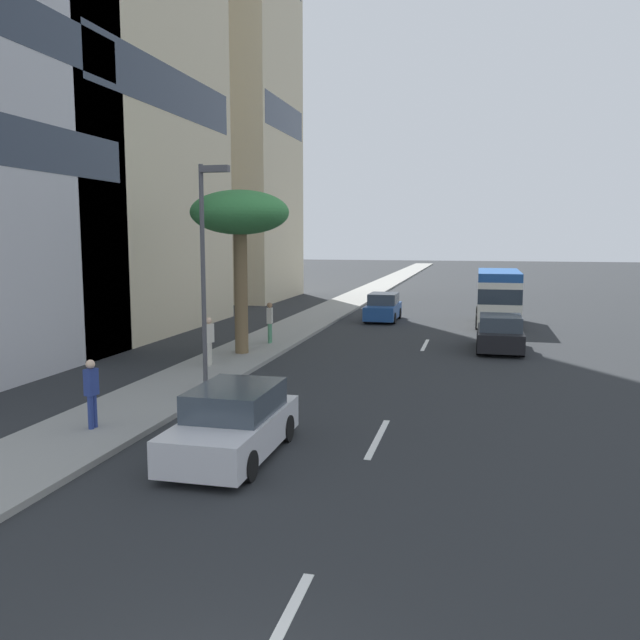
{
  "coord_description": "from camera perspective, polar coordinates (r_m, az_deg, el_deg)",
  "views": [
    {
      "loc": [
        -4.83,
        -2.28,
        4.91
      ],
      "look_at": [
        16.55,
        2.89,
        2.1
      ],
      "focal_mm": 36.89,
      "sensor_mm": 36.0,
      "label": 1
    }
  ],
  "objects": [
    {
      "name": "car_lead",
      "position": [
        15.02,
        -7.52,
        -8.89
      ],
      "size": [
        4.33,
        1.93,
        1.56
      ],
      "rotation": [
        0.0,
        0.0,
        3.14
      ],
      "color": "silver",
      "rests_on": "ground_plane"
    },
    {
      "name": "pedestrian_mid_block",
      "position": [
        24.54,
        -9.6,
        -1.62
      ],
      "size": [
        0.39,
        0.36,
        1.81
      ],
      "rotation": [
        0.0,
        0.0,
        2.53
      ],
      "color": "beige",
      "rests_on": "sidewalk_right"
    },
    {
      "name": "pedestrian_near_lamp",
      "position": [
        29.43,
        -4.38,
        -0.04
      ],
      "size": [
        0.34,
        0.25,
        1.82
      ],
      "rotation": [
        0.0,
        0.0,
        3.23
      ],
      "color": "#4C8C66",
      "rests_on": "sidewalk_right"
    },
    {
      "name": "minibus_fourth",
      "position": [
        37.58,
        15.2,
        2.06
      ],
      "size": [
        6.43,
        2.35,
        3.02
      ],
      "color": "silver",
      "rests_on": "ground_plane"
    },
    {
      "name": "ground_plane",
      "position": [
        36.73,
        9.92,
        -0.51
      ],
      "size": [
        198.0,
        198.0,
        0.0
      ],
      "primitive_type": "plane",
      "color": "#26282B"
    },
    {
      "name": "car_second",
      "position": [
        29.29,
        15.35,
        -1.16
      ],
      "size": [
        4.05,
        1.95,
        1.56
      ],
      "color": "black",
      "rests_on": "ground_plane"
    },
    {
      "name": "pedestrian_by_tree",
      "position": [
        17.34,
        -19.21,
        -5.79
      ],
      "size": [
        0.35,
        0.26,
        1.74
      ],
      "rotation": [
        0.0,
        0.0,
        6.15
      ],
      "color": "navy",
      "rests_on": "sidewalk_right"
    },
    {
      "name": "lane_stripe_far",
      "position": [
        30.21,
        9.1,
        -2.15
      ],
      "size": [
        3.2,
        0.16,
        0.01
      ],
      "primitive_type": "cube",
      "color": "silver",
      "rests_on": "ground_plane"
    },
    {
      "name": "lane_stripe_mid",
      "position": [
        16.36,
        5.04,
        -10.19
      ],
      "size": [
        3.2,
        0.16,
        0.01
      ],
      "primitive_type": "cube",
      "color": "silver",
      "rests_on": "ground_plane"
    },
    {
      "name": "palm_tree",
      "position": [
        26.81,
        -6.97,
        8.91
      ],
      "size": [
        3.95,
        3.95,
        6.6
      ],
      "color": "brown",
      "rests_on": "sidewalk_right"
    },
    {
      "name": "sidewalk_right",
      "position": [
        37.83,
        -0.89,
        -0.06
      ],
      "size": [
        162.0,
        3.02,
        0.15
      ],
      "primitive_type": "cube",
      "color": "gray",
      "rests_on": "ground_plane"
    },
    {
      "name": "car_third",
      "position": [
        38.53,
        5.5,
        1.06
      ],
      "size": [
        4.06,
        1.8,
        1.6
      ],
      "rotation": [
        0.0,
        0.0,
        3.14
      ],
      "color": "#1E478C",
      "rests_on": "ground_plane"
    },
    {
      "name": "lane_stripe_near",
      "position": [
        8.96,
        -3.82,
        -25.91
      ],
      "size": [
        3.2,
        0.16,
        0.01
      ],
      "primitive_type": "cube",
      "color": "silver",
      "rests_on": "ground_plane"
    },
    {
      "name": "street_lamp",
      "position": [
        20.58,
        -9.87,
        5.79
      ],
      "size": [
        0.24,
        0.97,
        6.93
      ],
      "color": "#4C4C51",
      "rests_on": "sidewalk_right"
    }
  ]
}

